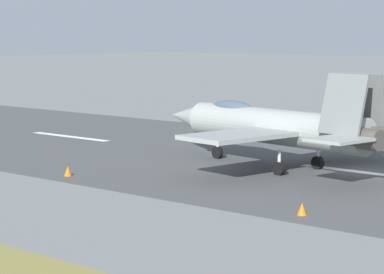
% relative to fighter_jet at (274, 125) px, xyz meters
% --- Properties ---
extents(ground_plane, '(400.00, 400.00, 0.00)m').
position_rel_fighter_jet_xyz_m(ground_plane, '(-4.53, -1.95, -2.48)').
color(ground_plane, slate).
extents(runway_strip, '(240.00, 26.00, 0.02)m').
position_rel_fighter_jet_xyz_m(runway_strip, '(-4.55, -1.95, -2.47)').
color(runway_strip, '#454747').
rests_on(runway_strip, ground).
extents(fighter_jet, '(17.65, 14.24, 5.69)m').
position_rel_fighter_jet_xyz_m(fighter_jet, '(0.00, 0.00, 0.00)').
color(fighter_jet, gray).
rests_on(fighter_jet, ground).
extents(crew_person, '(0.41, 0.66, 1.69)m').
position_rel_fighter_jet_xyz_m(crew_person, '(12.27, -7.75, -1.64)').
color(crew_person, '#1E2338').
rests_on(crew_person, ground).
extents(marker_cone_near, '(0.44, 0.44, 0.55)m').
position_rel_fighter_jet_xyz_m(marker_cone_near, '(-8.25, 9.58, -2.21)').
color(marker_cone_near, orange).
rests_on(marker_cone_near, ground).
extents(marker_cone_mid, '(0.44, 0.44, 0.55)m').
position_rel_fighter_jet_xyz_m(marker_cone_mid, '(6.92, 9.58, -2.21)').
color(marker_cone_mid, orange).
rests_on(marker_cone_mid, ground).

